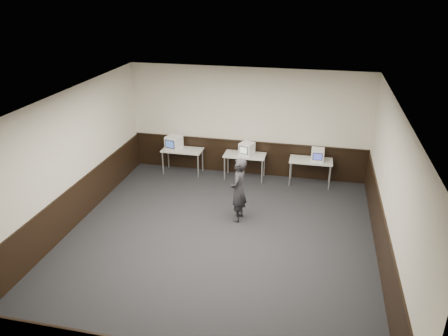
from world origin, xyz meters
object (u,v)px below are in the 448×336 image
object	(u,v)px
desk_left	(182,152)
desk_right	(311,162)
emac_left	(174,143)
emac_center	(247,149)
person	(238,190)
desk_center	(245,157)
emac_right	(318,155)

from	to	relation	value
desk_left	desk_right	distance (m)	3.80
desk_right	emac_left	world-z (taller)	emac_left
emac_left	emac_center	size ratio (longest dim) A/B	1.07
desk_right	person	distance (m)	2.93
desk_left	desk_center	xyz separation A→B (m)	(1.90, 0.00, 0.00)
desk_center	emac_center	bearing A→B (deg)	-8.38
desk_left	emac_right	xyz separation A→B (m)	(3.97, -0.03, 0.25)
emac_right	person	distance (m)	3.00
emac_left	emac_right	xyz separation A→B (m)	(4.22, 0.01, -0.03)
emac_left	emac_center	world-z (taller)	emac_left
desk_center	desk_right	size ratio (longest dim) A/B	1.00
desk_center	person	world-z (taller)	person
desk_left	person	size ratio (longest dim) A/B	0.75
person	emac_center	bearing A→B (deg)	-169.72
emac_left	emac_center	xyz separation A→B (m)	(2.20, 0.03, -0.02)
emac_right	emac_center	bearing A→B (deg)	179.36
desk_right	emac_left	distance (m)	4.06
desk_left	desk_right	xyz separation A→B (m)	(3.80, 0.00, 0.00)
desk_left	person	bearing A→B (deg)	-48.19
person	desk_left	bearing A→B (deg)	-133.01
emac_center	person	world-z (taller)	person
desk_left	desk_center	size ratio (longest dim) A/B	1.00
desk_left	emac_center	distance (m)	1.97
desk_center	desk_right	world-z (taller)	same
emac_left	person	distance (m)	3.41
desk_left	desk_center	distance (m)	1.90
desk_center	emac_right	distance (m)	2.08
emac_left	person	xyz separation A→B (m)	(2.42, -2.39, -0.16)
desk_center	person	size ratio (longest dim) A/B	0.75
desk_right	emac_center	bearing A→B (deg)	-179.75
emac_center	person	bearing A→B (deg)	-65.27
emac_center	desk_left	bearing A→B (deg)	-160.61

